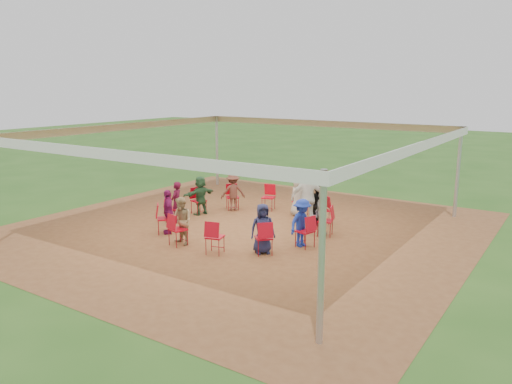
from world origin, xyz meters
The scene contains 28 objects.
ground centered at (0.00, 0.00, 0.00)m, with size 80.00×80.00×0.00m, color #2C591B.
dirt_patch centered at (0.00, 0.00, 0.01)m, with size 13.00×13.00×0.00m, color brown.
tent centered at (0.00, 0.00, 2.37)m, with size 10.33×10.33×3.00m.
chair_0 centered at (2.35, 0.66, 0.45)m, with size 0.42×0.44×0.90m, color #BB0619, non-canonical shape.
chair_1 centered at (1.70, 1.75, 0.45)m, with size 0.42×0.44×0.90m, color #BB0619, non-canonical shape.
chair_2 centered at (0.60, 2.37, 0.45)m, with size 0.42×0.44×0.90m, color #BB0619, non-canonical shape.
chair_3 centered at (-0.66, 2.35, 0.45)m, with size 0.42×0.44×0.90m, color #BB0619, non-canonical shape.
chair_4 centered at (-1.75, 1.70, 0.45)m, with size 0.42×0.44×0.90m, color #BB0619, non-canonical shape.
chair_5 centered at (-2.37, 0.60, 0.45)m, with size 0.42×0.44×0.90m, color #BB0619, non-canonical shape.
chair_6 centered at (-2.35, -0.66, 0.45)m, with size 0.42×0.44×0.90m, color #BB0619, non-canonical shape.
chair_7 centered at (-1.70, -1.75, 0.45)m, with size 0.42×0.44×0.90m, color #BB0619, non-canonical shape.
chair_8 centered at (-0.60, -2.37, 0.45)m, with size 0.42×0.44×0.90m, color #BB0619, non-canonical shape.
chair_9 centered at (0.66, -2.35, 0.45)m, with size 0.42×0.44×0.90m, color #BB0619, non-canonical shape.
chair_10 centered at (1.75, -1.70, 0.45)m, with size 0.42×0.44×0.90m, color #BB0619, non-canonical shape.
chair_11 centered at (2.37, -0.60, 0.45)m, with size 0.42×0.44×0.90m, color #BB0619, non-canonical shape.
person_seated_0 centered at (2.24, 0.63, 0.66)m, with size 0.77×0.40×1.32m, color slate.
person_seated_1 centered at (1.62, 1.66, 0.66)m, with size 0.64×0.37×1.32m, color black.
person_seated_2 centered at (0.57, 2.25, 0.66)m, with size 0.64×0.36×1.32m, color #BCB5A6.
person_seated_3 centered at (-1.66, 1.62, 0.66)m, with size 0.85×0.42×1.32m, color brown.
person_seated_4 centered at (-2.25, 0.57, 0.66)m, with size 1.22×0.46×1.32m, color #295331.
person_seated_5 centered at (-2.24, -0.63, 0.66)m, with size 0.48×0.32×1.32m, color #460A20.
person_seated_6 centered at (-1.62, -1.66, 0.66)m, with size 0.77×0.40×1.32m, color #801556.
person_seated_7 centered at (-0.57, -2.25, 0.66)m, with size 0.64×0.37×1.32m, color tan.
person_seated_8 centered at (1.66, -1.62, 0.66)m, with size 0.64×0.36×1.32m, color #1F2247.
person_seated_9 centered at (2.25, -0.57, 0.66)m, with size 0.85×0.42×1.32m, color #19309E.
standing_person centered at (1.45, 1.30, 0.90)m, with size 1.04×0.53×1.78m, color white.
cable_coil centered at (0.05, 0.82, 0.02)m, with size 0.41×0.41×0.03m.
laptop centered at (2.07, 0.59, 0.62)m, with size 0.31×0.35×0.20m.
Camera 1 is at (8.41, -12.06, 4.29)m, focal length 35.00 mm.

